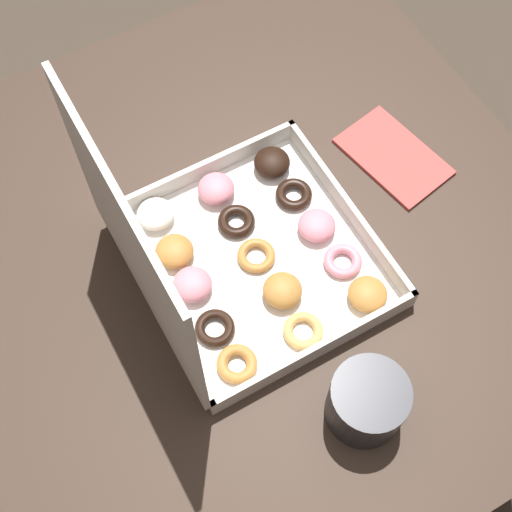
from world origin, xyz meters
name	(u,v)px	position (x,y,z in m)	size (l,w,h in m)	color
ground_plane	(245,394)	(0.00, 0.00, 0.00)	(8.00, 8.00, 0.00)	#42382D
dining_table	(240,282)	(0.00, 0.00, 0.61)	(0.90, 0.92, 0.72)	#38281E
donut_box	(224,252)	(-0.02, 0.03, 0.78)	(0.32, 0.31, 0.33)	white
coffee_mug	(367,402)	(-0.28, -0.03, 0.76)	(0.10, 0.10, 0.08)	#232328
paper_napkin	(393,156)	(0.02, -0.28, 0.72)	(0.18, 0.13, 0.01)	#CC4C47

